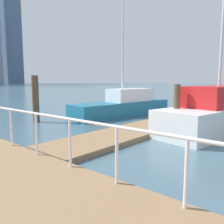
{
  "coord_description": "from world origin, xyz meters",
  "views": [
    {
      "loc": [
        -6.36,
        4.1,
        2.27
      ],
      "look_at": [
        0.62,
        10.11,
        1.04
      ],
      "focal_mm": 38.46,
      "sensor_mm": 36.0,
      "label": 1
    }
  ],
  "objects": [
    {
      "name": "floating_dock",
      "position": [
        1.66,
        9.97,
        0.09
      ],
      "size": [
        10.33,
        2.0,
        0.18
      ],
      "primitive_type": "cube",
      "color": "#93704C",
      "rests_on": "ground_plane"
    },
    {
      "name": "dock_piling_2",
      "position": [
        2.67,
        8.41,
        1.05
      ],
      "size": [
        0.26,
        0.26,
        2.1
      ],
      "primitive_type": "cylinder",
      "color": "brown",
      "rests_on": "ground_plane"
    },
    {
      "name": "dock_piling_1",
      "position": [
        0.71,
        15.62,
        1.26
      ],
      "size": [
        0.36,
        0.36,
        2.51
      ],
      "primitive_type": "cylinder",
      "color": "brown",
      "rests_on": "ground_plane"
    },
    {
      "name": "dock_piling_5",
      "position": [
        9.85,
        14.59,
        0.79
      ],
      "size": [
        0.25,
        0.25,
        1.58
      ],
      "primitive_type": "cylinder",
      "color": "#473826",
      "rests_on": "ground_plane"
    },
    {
      "name": "skyline_tower_5",
      "position": [
        68.19,
        151.21,
        38.16
      ],
      "size": [
        10.82,
        12.13,
        76.31
      ],
      "primitive_type": "cube",
      "rotation": [
        0.0,
        0.0,
        -0.05
      ],
      "color": "slate",
      "rests_on": "ground_plane"
    },
    {
      "name": "moored_boat_2",
      "position": [
        5.74,
        13.47,
        0.69
      ],
      "size": [
        7.39,
        2.67,
        9.45
      ],
      "color": "#1E6B8C",
      "rests_on": "ground_plane"
    },
    {
      "name": "boardwalk_railing",
      "position": [
        -3.15,
        6.75,
        1.21
      ],
      "size": [
        0.06,
        23.54,
        1.08
      ],
      "color": "white",
      "rests_on": "boardwalk"
    },
    {
      "name": "moored_boat_0",
      "position": [
        4.58,
        7.42,
        0.79
      ],
      "size": [
        6.99,
        3.21,
        6.32
      ],
      "color": "white",
      "rests_on": "ground_plane"
    }
  ]
}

